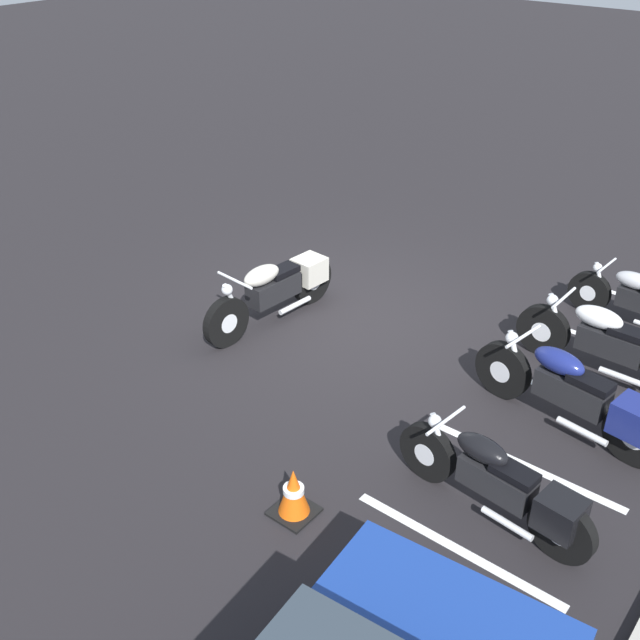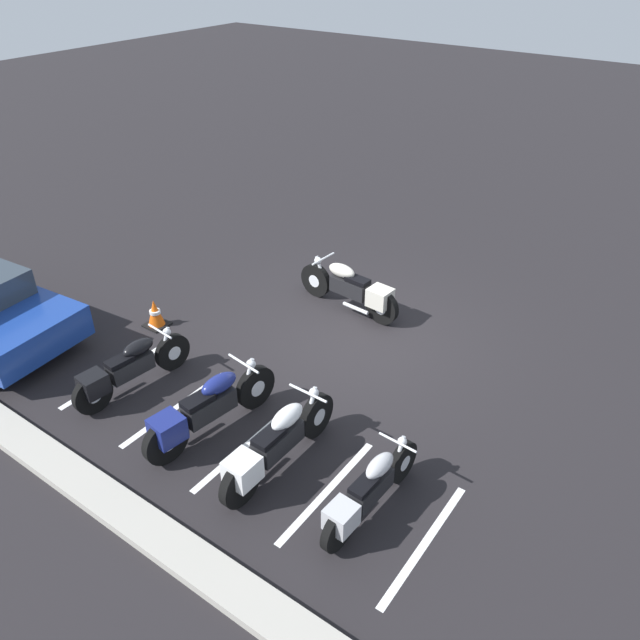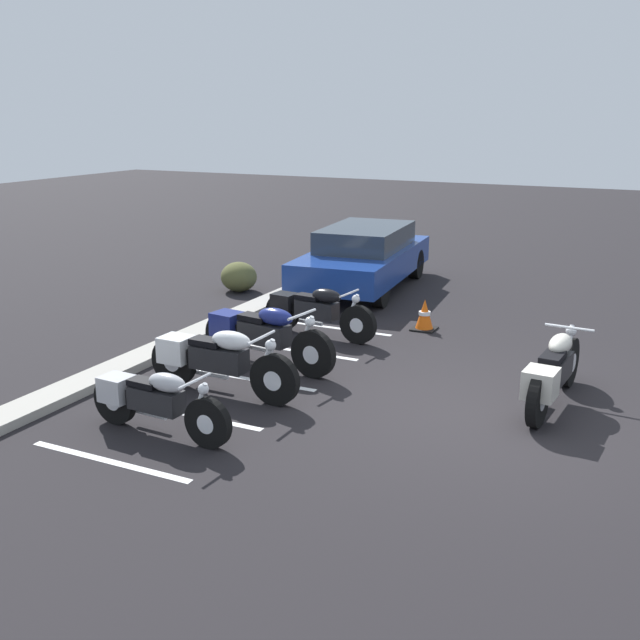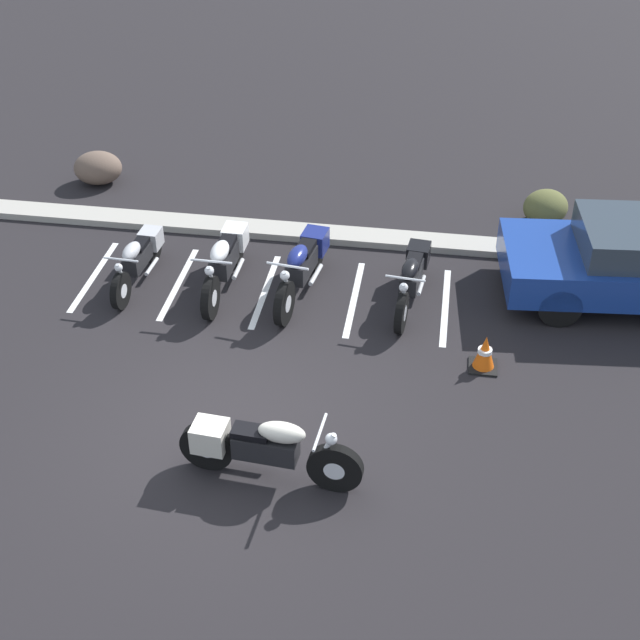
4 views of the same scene
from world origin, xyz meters
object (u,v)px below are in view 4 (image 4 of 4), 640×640
landscape_rock_0 (98,168)px  parked_bike_3 (412,276)px  parked_bike_1 (225,259)px  traffic_cone (485,353)px  landscape_rock_1 (546,207)px  motorcycle_cream_featured (261,447)px  parked_bike_0 (139,258)px  parked_bike_2 (303,264)px

landscape_rock_0 → parked_bike_3: bearing=-26.5°
parked_bike_1 → traffic_cone: size_ratio=4.25×
parked_bike_1 → landscape_rock_1: bearing=120.0°
motorcycle_cream_featured → parked_bike_3: bearing=74.2°
parked_bike_0 → landscape_rock_1: 7.09m
landscape_rock_1 → traffic_cone: size_ratio=1.55×
parked_bike_1 → traffic_cone: bearing=70.3°
parked_bike_1 → parked_bike_2: parked_bike_2 is taller
landscape_rock_0 → landscape_rock_1: 8.34m
parked_bike_0 → parked_bike_2: parked_bike_2 is taller
traffic_cone → parked_bike_1: bearing=159.3°
landscape_rock_0 → traffic_cone: 8.64m
landscape_rock_1 → parked_bike_1: bearing=-151.0°
parked_bike_1 → landscape_rock_1: parked_bike_1 is taller
parked_bike_3 → landscape_rock_1: (2.16, 2.80, -0.13)m
motorcycle_cream_featured → parked_bike_3: size_ratio=1.08×
parked_bike_3 → parked_bike_0: bearing=-82.8°
parked_bike_3 → landscape_rock_0: size_ratio=2.31×
landscape_rock_1 → parked_bike_2: bearing=-144.1°
motorcycle_cream_featured → parked_bike_3: (1.50, 4.07, -0.03)m
motorcycle_cream_featured → landscape_rock_1: 7.79m
motorcycle_cream_featured → landscape_rock_0: 8.54m
parked_bike_1 → parked_bike_2: 1.23m
motorcycle_cream_featured → parked_bike_2: size_ratio=0.98×
parked_bike_3 → landscape_rock_0: 6.90m
parked_bike_3 → traffic_cone: 1.92m
parked_bike_2 → parked_bike_3: bearing=97.5°
motorcycle_cream_featured → landscape_rock_1: bearing=66.4°
parked_bike_1 → landscape_rock_1: 5.81m
parked_bike_3 → traffic_cone: bearing=42.1°
parked_bike_2 → traffic_cone: size_ratio=4.33×
parked_bike_2 → landscape_rock_1: parked_bike_2 is taller
parked_bike_0 → landscape_rock_0: (-1.86, 3.17, -0.10)m
motorcycle_cream_featured → parked_bike_0: (-2.81, 3.98, -0.06)m
motorcycle_cream_featured → parked_bike_1: same height
landscape_rock_1 → motorcycle_cream_featured: bearing=-118.1°
traffic_cone → landscape_rock_1: bearing=76.6°
motorcycle_cream_featured → parked_bike_1: size_ratio=1.00×
parked_bike_1 → landscape_rock_1: size_ratio=2.74×
motorcycle_cream_featured → traffic_cone: 3.65m
motorcycle_cream_featured → landscape_rock_0: size_ratio=2.48×
motorcycle_cream_featured → parked_bike_3: 4.34m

